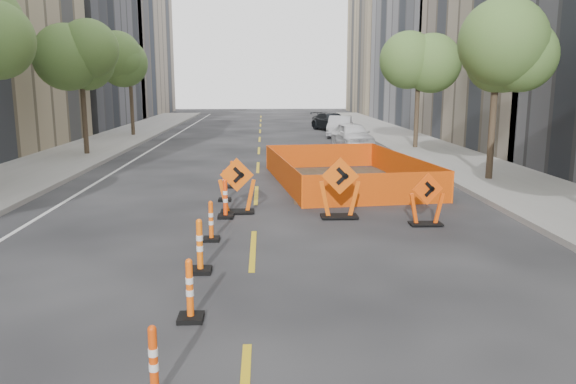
{
  "coord_description": "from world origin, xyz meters",
  "views": [
    {
      "loc": [
        0.25,
        -7.71,
        3.57
      ],
      "look_at": [
        0.8,
        4.87,
        1.1
      ],
      "focal_mm": 35.0,
      "sensor_mm": 36.0,
      "label": 1
    }
  ],
  "objects_px": {
    "channelizer_5": "(225,199)",
    "parked_car_near": "(352,135)",
    "chevron_sign_left": "(237,186)",
    "channelizer_1": "(154,363)",
    "chevron_sign_center": "(340,188)",
    "channelizer_2": "(190,290)",
    "channelizer_4": "(211,221)",
    "channelizer_6": "(224,185)",
    "channelizer_7": "(232,174)",
    "parked_car_mid": "(340,126)",
    "chevron_sign_right": "(427,199)",
    "channelizer_3": "(200,246)",
    "parked_car_far": "(332,122)"
  },
  "relations": [
    {
      "from": "channelizer_5",
      "to": "chevron_sign_left",
      "type": "relative_size",
      "value": 0.68
    },
    {
      "from": "chevron_sign_right",
      "to": "parked_car_far",
      "type": "bearing_deg",
      "value": 77.79
    },
    {
      "from": "channelizer_1",
      "to": "chevron_sign_left",
      "type": "relative_size",
      "value": 0.59
    },
    {
      "from": "channelizer_3",
      "to": "parked_car_far",
      "type": "height_order",
      "value": "parked_car_far"
    },
    {
      "from": "channelizer_1",
      "to": "channelizer_3",
      "type": "xyz_separation_m",
      "value": [
        0.04,
        4.39,
        0.07
      ]
    },
    {
      "from": "channelizer_4",
      "to": "channelizer_7",
      "type": "distance_m",
      "value": 6.59
    },
    {
      "from": "channelizer_7",
      "to": "parked_car_mid",
      "type": "xyz_separation_m",
      "value": [
        6.17,
        18.19,
        0.21
      ]
    },
    {
      "from": "channelizer_3",
      "to": "channelizer_7",
      "type": "bearing_deg",
      "value": 89.15
    },
    {
      "from": "channelizer_2",
      "to": "channelizer_4",
      "type": "height_order",
      "value": "channelizer_2"
    },
    {
      "from": "channelizer_3",
      "to": "parked_car_far",
      "type": "distance_m",
      "value": 32.54
    },
    {
      "from": "channelizer_1",
      "to": "parked_car_near",
      "type": "distance_m",
      "value": 25.74
    },
    {
      "from": "chevron_sign_center",
      "to": "channelizer_3",
      "type": "bearing_deg",
      "value": -119.73
    },
    {
      "from": "channelizer_1",
      "to": "chevron_sign_left",
      "type": "bearing_deg",
      "value": 86.8
    },
    {
      "from": "channelizer_1",
      "to": "channelizer_2",
      "type": "bearing_deg",
      "value": 86.72
    },
    {
      "from": "chevron_sign_center",
      "to": "channelizer_1",
      "type": "bearing_deg",
      "value": -103.11
    },
    {
      "from": "parked_car_near",
      "to": "parked_car_mid",
      "type": "relative_size",
      "value": 1.0
    },
    {
      "from": "channelizer_3",
      "to": "parked_car_mid",
      "type": "relative_size",
      "value": 0.25
    },
    {
      "from": "channelizer_2",
      "to": "parked_car_near",
      "type": "distance_m",
      "value": 23.58
    },
    {
      "from": "chevron_sign_center",
      "to": "chevron_sign_right",
      "type": "xyz_separation_m",
      "value": [
        2.09,
        -0.86,
        -0.14
      ]
    },
    {
      "from": "channelizer_5",
      "to": "parked_car_far",
      "type": "bearing_deg",
      "value": 77.34
    },
    {
      "from": "parked_car_mid",
      "to": "parked_car_far",
      "type": "bearing_deg",
      "value": 100.74
    },
    {
      "from": "channelizer_3",
      "to": "parked_car_far",
      "type": "relative_size",
      "value": 0.23
    },
    {
      "from": "channelizer_6",
      "to": "chevron_sign_center",
      "type": "distance_m",
      "value": 3.99
    },
    {
      "from": "channelizer_1",
      "to": "chevron_sign_right",
      "type": "height_order",
      "value": "chevron_sign_right"
    },
    {
      "from": "channelizer_1",
      "to": "channelizer_2",
      "type": "distance_m",
      "value": 2.2
    },
    {
      "from": "channelizer_2",
      "to": "channelizer_4",
      "type": "relative_size",
      "value": 1.05
    },
    {
      "from": "parked_car_near",
      "to": "chevron_sign_right",
      "type": "bearing_deg",
      "value": -99.64
    },
    {
      "from": "channelizer_6",
      "to": "chevron_sign_left",
      "type": "height_order",
      "value": "chevron_sign_left"
    },
    {
      "from": "channelizer_5",
      "to": "parked_car_mid",
      "type": "relative_size",
      "value": 0.26
    },
    {
      "from": "channelizer_4",
      "to": "channelizer_3",
      "type": "bearing_deg",
      "value": -90.34
    },
    {
      "from": "channelizer_1",
      "to": "parked_car_mid",
      "type": "xyz_separation_m",
      "value": [
        6.34,
        31.35,
        0.22
      ]
    },
    {
      "from": "channelizer_5",
      "to": "chevron_sign_right",
      "type": "relative_size",
      "value": 0.78
    },
    {
      "from": "channelizer_3",
      "to": "parked_car_mid",
      "type": "distance_m",
      "value": 27.69
    },
    {
      "from": "channelizer_1",
      "to": "channelizer_4",
      "type": "relative_size",
      "value": 0.98
    },
    {
      "from": "channelizer_4",
      "to": "channelizer_1",
      "type": "bearing_deg",
      "value": -90.42
    },
    {
      "from": "chevron_sign_center",
      "to": "parked_car_far",
      "type": "bearing_deg",
      "value": 91.16
    },
    {
      "from": "channelizer_5",
      "to": "parked_car_near",
      "type": "bearing_deg",
      "value": 69.85
    },
    {
      "from": "channelizer_4",
      "to": "chevron_sign_left",
      "type": "xyz_separation_m",
      "value": [
        0.47,
        2.75,
        0.31
      ]
    },
    {
      "from": "channelizer_3",
      "to": "channelizer_1",
      "type": "bearing_deg",
      "value": -90.46
    },
    {
      "from": "channelizer_7",
      "to": "chevron_sign_right",
      "type": "distance_m",
      "value": 7.5
    },
    {
      "from": "channelizer_1",
      "to": "channelizer_5",
      "type": "height_order",
      "value": "channelizer_5"
    },
    {
      "from": "channelizer_7",
      "to": "channelizer_1",
      "type": "bearing_deg",
      "value": -90.72
    },
    {
      "from": "channelizer_5",
      "to": "chevron_sign_left",
      "type": "xyz_separation_m",
      "value": [
        0.29,
        0.55,
        0.25
      ]
    },
    {
      "from": "channelizer_2",
      "to": "channelizer_7",
      "type": "distance_m",
      "value": 10.97
    },
    {
      "from": "channelizer_2",
      "to": "parked_car_mid",
      "type": "bearing_deg",
      "value": 77.97
    },
    {
      "from": "chevron_sign_left",
      "to": "parked_car_mid",
      "type": "relative_size",
      "value": 0.37
    },
    {
      "from": "chevron_sign_left",
      "to": "chevron_sign_right",
      "type": "relative_size",
      "value": 1.14
    },
    {
      "from": "parked_car_near",
      "to": "chevron_sign_left",
      "type": "bearing_deg",
      "value": -116.78
    },
    {
      "from": "channelizer_3",
      "to": "channelizer_6",
      "type": "bearing_deg",
      "value": 89.8
    },
    {
      "from": "parked_car_near",
      "to": "chevron_sign_center",
      "type": "bearing_deg",
      "value": -107.01
    }
  ]
}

